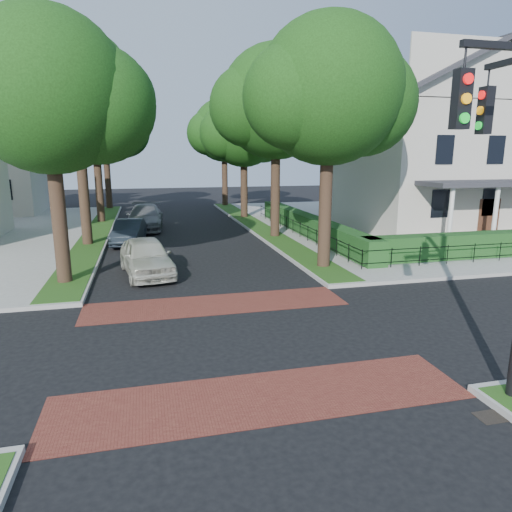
{
  "coord_description": "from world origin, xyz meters",
  "views": [
    {
      "loc": [
        -2.22,
        -11.83,
        5.13
      ],
      "look_at": [
        1.48,
        3.44,
        1.6
      ],
      "focal_mm": 32.0,
      "sensor_mm": 36.0,
      "label": 1
    }
  ],
  "objects": [
    {
      "name": "ground",
      "position": [
        0.0,
        0.0,
        0.0
      ],
      "size": [
        120.0,
        120.0,
        0.0
      ],
      "primitive_type": "plane",
      "color": "black",
      "rests_on": "ground"
    },
    {
      "name": "sidewalk_ne",
      "position": [
        19.5,
        19.0,
        0.07
      ],
      "size": [
        30.0,
        30.0,
        0.15
      ],
      "primitive_type": "cube",
      "color": "gray",
      "rests_on": "ground"
    },
    {
      "name": "crosswalk_far",
      "position": [
        0.0,
        3.2,
        0.01
      ],
      "size": [
        9.0,
        2.2,
        0.01
      ],
      "primitive_type": "cube",
      "color": "maroon",
      "rests_on": "ground"
    },
    {
      "name": "crosswalk_near",
      "position": [
        0.0,
        -3.2,
        0.01
      ],
      "size": [
        9.0,
        2.2,
        0.01
      ],
      "primitive_type": "cube",
      "color": "maroon",
      "rests_on": "ground"
    },
    {
      "name": "storm_drain",
      "position": [
        4.3,
        -5.0,
        0.01
      ],
      "size": [
        0.65,
        0.45,
        0.01
      ],
      "primitive_type": "cube",
      "color": "black",
      "rests_on": "ground"
    },
    {
      "name": "grass_strip_ne",
      "position": [
        5.4,
        19.1,
        0.16
      ],
      "size": [
        1.6,
        29.8,
        0.02
      ],
      "primitive_type": "cube",
      "color": "#244F16",
      "rests_on": "sidewalk_ne"
    },
    {
      "name": "grass_strip_nw",
      "position": [
        -5.4,
        19.1,
        0.16
      ],
      "size": [
        1.6,
        29.8,
        0.02
      ],
      "primitive_type": "cube",
      "color": "#244F16",
      "rests_on": "sidewalk_nw"
    },
    {
      "name": "tree_right_near",
      "position": [
        5.6,
        7.24,
        7.63
      ],
      "size": [
        7.75,
        6.67,
        10.66
      ],
      "color": "black",
      "rests_on": "sidewalk_ne"
    },
    {
      "name": "tree_right_mid",
      "position": [
        5.61,
        15.25,
        7.99
      ],
      "size": [
        8.25,
        7.09,
        11.22
      ],
      "color": "black",
      "rests_on": "sidewalk_ne"
    },
    {
      "name": "tree_right_far",
      "position": [
        5.6,
        24.22,
        6.91
      ],
      "size": [
        7.25,
        6.23,
        9.74
      ],
      "color": "black",
      "rests_on": "sidewalk_ne"
    },
    {
      "name": "tree_right_back",
      "position": [
        5.6,
        33.23,
        7.27
      ],
      "size": [
        7.5,
        6.45,
        10.2
      ],
      "color": "black",
      "rests_on": "sidewalk_ne"
    },
    {
      "name": "tree_left_near",
      "position": [
        -5.4,
        7.23,
        7.27
      ],
      "size": [
        7.5,
        6.45,
        10.2
      ],
      "color": "black",
      "rests_on": "sidewalk_nw"
    },
    {
      "name": "tree_left_mid",
      "position": [
        -5.39,
        15.24,
        8.34
      ],
      "size": [
        8.0,
        6.88,
        11.48
      ],
      "color": "black",
      "rests_on": "sidewalk_nw"
    },
    {
      "name": "tree_left_far",
      "position": [
        -5.4,
        24.22,
        7.12
      ],
      "size": [
        7.0,
        6.02,
        9.86
      ],
      "color": "black",
      "rests_on": "sidewalk_nw"
    },
    {
      "name": "tree_left_back",
      "position": [
        -5.4,
        33.24,
        7.41
      ],
      "size": [
        7.75,
        6.66,
        10.44
      ],
      "color": "black",
      "rests_on": "sidewalk_nw"
    },
    {
      "name": "hedge_main_road",
      "position": [
        7.7,
        15.0,
        0.75
      ],
      "size": [
        1.0,
        18.0,
        1.2
      ],
      "primitive_type": "cube",
      "color": "#19491C",
      "rests_on": "sidewalk_ne"
    },
    {
      "name": "fence_main_road",
      "position": [
        6.9,
        15.0,
        0.6
      ],
      "size": [
        0.06,
        18.0,
        0.9
      ],
      "primitive_type": null,
      "color": "black",
      "rests_on": "sidewalk_ne"
    },
    {
      "name": "house_victorian",
      "position": [
        17.51,
        15.92,
        6.02
      ],
      "size": [
        13.0,
        13.05,
        12.48
      ],
      "color": "beige",
      "rests_on": "sidewalk_ne"
    },
    {
      "name": "parked_car_front",
      "position": [
        -2.3,
        7.88,
        0.81
      ],
      "size": [
        2.62,
        4.98,
        1.61
      ],
      "primitive_type": "imported",
      "rotation": [
        0.0,
        0.0,
        0.16
      ],
      "color": "beige",
      "rests_on": "ground"
    },
    {
      "name": "parked_car_middle",
      "position": [
        -3.24,
        15.23,
        0.7
      ],
      "size": [
        2.03,
        4.43,
        1.41
      ],
      "primitive_type": "imported",
      "rotation": [
        0.0,
        0.0,
        -0.13
      ],
      "color": "#1E252D",
      "rests_on": "ground"
    },
    {
      "name": "parked_car_rear",
      "position": [
        -2.3,
        20.41,
        0.84
      ],
      "size": [
        2.7,
        5.91,
        1.68
      ],
      "primitive_type": "imported",
      "rotation": [
        0.0,
        0.0,
        -0.06
      ],
      "color": "slate",
      "rests_on": "ground"
    }
  ]
}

